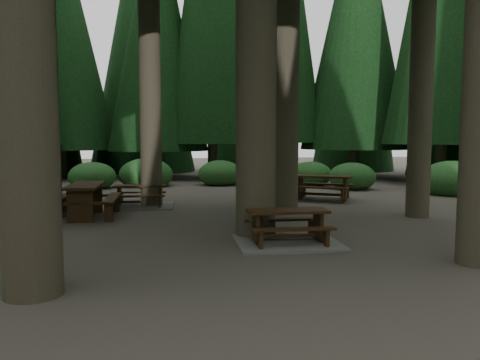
{
  "coord_description": "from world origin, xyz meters",
  "views": [
    {
      "loc": [
        -1.04,
        -9.38,
        2.07
      ],
      "look_at": [
        0.64,
        1.34,
        1.1
      ],
      "focal_mm": 35.0,
      "sensor_mm": 36.0,
      "label": 1
    }
  ],
  "objects": [
    {
      "name": "shrub_ring",
      "position": [
        0.7,
        0.75,
        0.4
      ],
      "size": [
        23.86,
        24.64,
        1.49
      ],
      "color": "#1B5122",
      "rests_on": "ground"
    },
    {
      "name": "picnic_table_b",
      "position": [
        -3.15,
        3.26,
        0.58
      ],
      "size": [
        1.64,
        2.03,
        0.88
      ],
      "rotation": [
        0.0,
        0.0,
        1.57
      ],
      "color": "black",
      "rests_on": "ground"
    },
    {
      "name": "picnic_table_a",
      "position": [
        1.28,
        -0.59,
        0.22
      ],
      "size": [
        2.03,
        1.69,
        0.68
      ],
      "rotation": [
        0.0,
        0.0,
        -0.02
      ],
      "color": "gray",
      "rests_on": "ground"
    },
    {
      "name": "ground",
      "position": [
        0.0,
        0.0,
        0.0
      ],
      "size": [
        80.0,
        80.0,
        0.0
      ],
      "primitive_type": "plane",
      "color": "#4A433C",
      "rests_on": "ground"
    },
    {
      "name": "picnic_table_d",
      "position": [
        4.13,
        5.65,
        0.55
      ],
      "size": [
        2.4,
        2.26,
        0.82
      ],
      "rotation": [
        0.0,
        0.0,
        -0.51
      ],
      "color": "black",
      "rests_on": "ground"
    },
    {
      "name": "picnic_table_c",
      "position": [
        -1.85,
        4.97,
        0.21
      ],
      "size": [
        2.02,
        1.69,
        0.66
      ],
      "rotation": [
        0.0,
        0.0,
        -0.04
      ],
      "color": "gray",
      "rests_on": "ground"
    }
  ]
}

